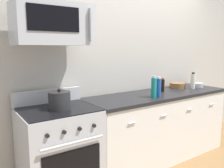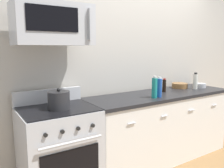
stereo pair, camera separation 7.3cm
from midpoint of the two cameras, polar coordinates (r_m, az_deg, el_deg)
The scene contains 12 objects.
ground_plane at distance 3.49m, azimuth 12.07°, elevation -17.23°, with size 6.27×6.27×0.00m, color olive.
back_wall at distance 3.44m, azimuth 7.99°, elevation 5.92°, with size 5.22×0.10×2.70m, color #B7B2A8.
counter_unit at distance 3.31m, azimuth 12.35°, elevation -10.06°, with size 2.13×0.66×0.92m.
range_oven at distance 2.57m, azimuth -12.14°, elevation -15.59°, with size 0.76×0.69×1.07m.
microwave at distance 2.39m, azimuth -13.56°, elevation 14.06°, with size 0.74×0.44×0.40m.
bottle_vinegar_white at distance 3.64m, azimuth 20.40°, elevation 0.64°, with size 0.07×0.07×0.24m.
bottle_soy_sauce_dark at distance 3.28m, azimuth 13.38°, elevation -0.38°, with size 0.05×0.05×0.19m.
bottle_soda_blue at distance 2.92m, azimuth 12.33°, elevation -0.86°, with size 0.06×0.06×0.25m.
bottle_sparkling_teal at distance 2.85m, azimuth 11.16°, elevation -0.89°, with size 0.07×0.07×0.27m.
bowl_wooden_salad at distance 3.67m, azimuth 16.91°, elevation -0.32°, with size 0.24×0.24×0.07m.
bowl_steel_prep at distance 3.81m, azimuth 21.49°, elevation -0.31°, with size 0.17×0.17×0.07m.
stockpot at distance 2.35m, azimuth -12.11°, elevation -3.93°, with size 0.22×0.22×0.21m.
Camera 2 is at (-2.20, -2.22, 1.53)m, focal length 37.05 mm.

